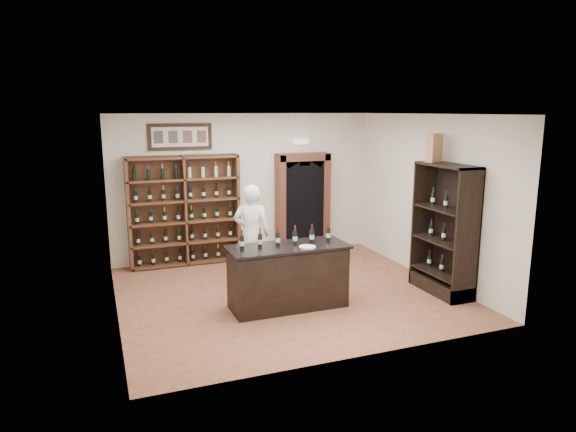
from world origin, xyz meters
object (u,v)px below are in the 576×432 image
object	(u,v)px
tasting_counter	(288,277)
shopkeeper	(252,234)
side_cabinet	(445,249)
counter_bottle_0	(242,242)
wine_shelf	(184,210)
wine_crate	(434,148)

from	to	relation	value
tasting_counter	shopkeeper	xyz separation A→B (m)	(-0.18, 1.36, 0.40)
shopkeeper	side_cabinet	bearing A→B (deg)	174.81
counter_bottle_0	wine_shelf	bearing A→B (deg)	97.55
tasting_counter	side_cabinet	size ratio (longest dim) A/B	0.85
side_cabinet	shopkeeper	bearing A→B (deg)	150.24
wine_shelf	tasting_counter	xyz separation A→B (m)	(1.10, -2.93, -0.61)
wine_shelf	tasting_counter	distance (m)	3.19
tasting_counter	shopkeeper	distance (m)	1.43
tasting_counter	wine_crate	xyz separation A→B (m)	(2.68, 0.08, 1.94)
shopkeeper	wine_crate	distance (m)	3.49
counter_bottle_0	wine_crate	bearing A→B (deg)	0.22
wine_crate	wine_shelf	bearing A→B (deg)	118.58
tasting_counter	counter_bottle_0	distance (m)	0.95
side_cabinet	wine_crate	size ratio (longest dim) A/B	4.62
side_cabinet	counter_bottle_0	bearing A→B (deg)	173.94
counter_bottle_0	wine_crate	size ratio (longest dim) A/B	0.63
tasting_counter	wine_crate	size ratio (longest dim) A/B	3.95
counter_bottle_0	side_cabinet	size ratio (longest dim) A/B	0.14
tasting_counter	shopkeeper	bearing A→B (deg)	97.36
counter_bottle_0	tasting_counter	bearing A→B (deg)	-5.20
tasting_counter	counter_bottle_0	bearing A→B (deg)	174.80
wine_shelf	side_cabinet	size ratio (longest dim) A/B	1.00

